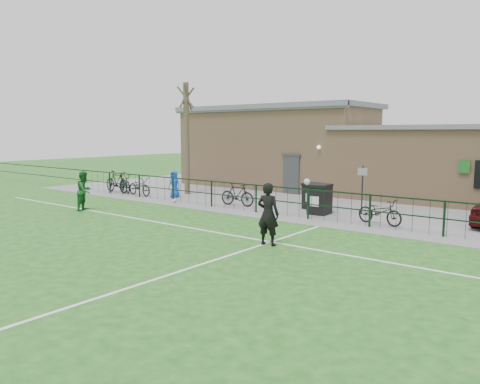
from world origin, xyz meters
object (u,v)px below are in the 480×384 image
Objects in this scene: bicycle_b at (117,182)px; bare_tree at (187,139)px; bicycle_c at (139,186)px; spectator_child at (174,184)px; ball_ground at (174,201)px; wheelie_bin_right at (320,200)px; bicycle_a at (125,183)px; wheelie_bin_left at (314,197)px; outfield_player at (85,191)px; bicycle_d at (237,195)px; sign_post at (362,190)px; bicycle_e at (380,212)px.

bare_tree is at bearing -55.07° from bicycle_b.
spectator_child is (2.01, 0.63, 0.20)m from bicycle_c.
bicycle_c is at bearing 168.74° from ball_ground.
ball_ground is (1.31, -1.29, -0.61)m from spectator_child.
bare_tree reaches higher than wheelie_bin_right.
bicycle_a is 1.46× the size of spectator_child.
bicycle_c is at bearing -158.31° from wheelie_bin_left.
bicycle_a is 0.47m from bicycle_b.
outfield_player is at bearing -120.08° from bicycle_a.
outfield_player reaches higher than bicycle_d.
sign_post is at bearing -2.57° from spectator_child.
wheelie_bin_right reaches higher than bicycle_c.
wheelie_bin_right is 12.03m from bicycle_a.
bicycle_b is at bearing 15.35° from outfield_player.
sign_post reaches higher than bicycle_e.
sign_post reaches higher than spectator_child.
bicycle_b is at bearing -148.35° from bare_tree.
sign_post is 11.85m from bicycle_c.
ball_ground is (-6.13, -2.53, -0.45)m from wheelie_bin_left.
spectator_child is (3.93, 0.63, 0.08)m from bicycle_b.
bicycle_b is 1.17× the size of bicycle_d.
sign_post is at bearing -80.60° from bicycle_d.
wheelie_bin_left is 0.52× the size of bicycle_a.
bicycle_b is 1.10× the size of bicycle_c.
bare_tree reaches higher than bicycle_e.
ball_ground is (-6.98, -1.52, -0.50)m from wheelie_bin_right.
sign_post is 13.50m from bicycle_a.
bicycle_b is 3.99m from spectator_child.
spectator_child is (-4.29, 0.18, 0.17)m from bicycle_d.
bicycle_b reaches higher than ball_ground.
wheelie_bin_left is at bearing -74.54° from outfield_player.
bicycle_e is (6.79, -0.18, -0.06)m from bicycle_d.
bicycle_c is 1.04× the size of bicycle_e.
wheelie_bin_left is at bearing -70.94° from bicycle_d.
bare_tree reaches higher than spectator_child.
bicycle_c is 6.31m from bicycle_d.
wheelie_bin_right is 0.65× the size of bicycle_e.
bicycle_a is (-12.02, -0.45, -0.05)m from wheelie_bin_right.
bicycle_e is 8.75× the size of ball_ground.
wheelie_bin_right is at bearing 12.26° from ball_ground.
outfield_player is (-11.32, -4.75, 0.36)m from bicycle_e.
ball_ground is at bearing -147.09° from wheelie_bin_left.
wheelie_bin_left is 0.76× the size of spectator_child.
bicycle_d is 0.98× the size of bicycle_e.
bicycle_c is at bearing -170.96° from sign_post.
ball_ground is (5.04, -1.07, -0.45)m from bicycle_a.
wheelie_bin_left is 0.91× the size of wheelie_bin_right.
ball_ground is at bearing -170.87° from wheelie_bin_right.
bare_tree is at bearing -21.65° from outfield_player.
bicycle_b is 1.48× the size of spectator_child.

